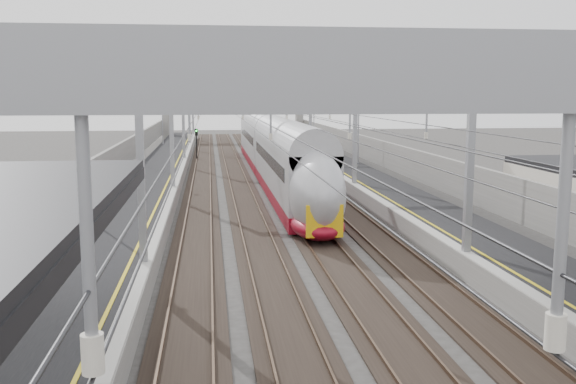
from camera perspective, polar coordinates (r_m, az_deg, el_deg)
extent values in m
cube|color=black|center=(47.50, -12.01, 0.37)|extent=(4.00, 120.00, 1.00)
cube|color=black|center=(48.75, 7.07, 0.70)|extent=(4.00, 120.00, 1.00)
cube|color=black|center=(47.39, -7.78, -0.10)|extent=(2.40, 140.00, 0.08)
cube|color=brown|center=(47.39, -8.65, -0.01)|extent=(0.07, 140.00, 0.14)
cube|color=brown|center=(47.37, -6.91, 0.02)|extent=(0.07, 140.00, 0.14)
cube|color=black|center=(47.44, -4.15, -0.04)|extent=(2.40, 140.00, 0.08)
cube|color=brown|center=(47.39, -5.02, 0.06)|extent=(0.07, 140.00, 0.14)
cube|color=brown|center=(47.46, -3.28, 0.09)|extent=(0.07, 140.00, 0.14)
cube|color=black|center=(47.67, -0.55, 0.03)|extent=(2.40, 140.00, 0.08)
cube|color=brown|center=(47.59, -1.41, 0.12)|extent=(0.07, 140.00, 0.14)
cube|color=brown|center=(47.74, 0.31, 0.15)|extent=(0.07, 140.00, 0.14)
cube|color=black|center=(48.10, 3.01, 0.10)|extent=(2.40, 140.00, 0.08)
cube|color=brown|center=(47.97, 2.16, 0.19)|extent=(0.07, 140.00, 0.14)
cube|color=brown|center=(48.21, 3.85, 0.22)|extent=(0.07, 140.00, 0.14)
cube|color=gray|center=(24.15, -12.94, 1.53)|extent=(0.28, 0.28, 6.60)
cube|color=gray|center=(26.04, 15.83, 1.93)|extent=(0.28, 0.28, 6.60)
cube|color=gray|center=(24.13, 2.04, 9.00)|extent=(13.00, 0.25, 0.50)
cube|color=gray|center=(44.00, -10.29, 4.75)|extent=(0.28, 0.28, 6.60)
cube|color=gray|center=(45.07, 5.97, 4.93)|extent=(0.28, 0.28, 6.60)
cube|color=gray|center=(44.00, -2.08, 8.86)|extent=(13.00, 0.25, 0.50)
cube|color=gray|center=(63.95, -9.28, 5.96)|extent=(0.28, 0.28, 6.60)
cube|color=gray|center=(64.69, 2.00, 6.10)|extent=(0.28, 0.28, 6.60)
cube|color=gray|center=(63.95, -3.64, 8.79)|extent=(13.00, 0.25, 0.50)
cube|color=gray|center=(83.92, -8.75, 6.60)|extent=(0.28, 0.28, 6.60)
cube|color=gray|center=(84.49, -0.12, 6.71)|extent=(0.28, 0.28, 6.60)
cube|color=gray|center=(83.92, -4.45, 8.76)|extent=(13.00, 0.25, 0.50)
cube|color=gray|center=(101.91, -8.45, 6.96)|extent=(0.28, 0.28, 6.60)
cube|color=gray|center=(102.37, -1.33, 7.06)|extent=(0.28, 0.28, 6.60)
cube|color=gray|center=(101.90, -4.91, 8.73)|extent=(13.00, 0.25, 0.50)
cylinder|color=#262628|center=(51.87, -7.83, 6.71)|extent=(0.03, 140.00, 0.03)
cylinder|color=#262628|center=(51.91, -4.49, 6.77)|extent=(0.03, 140.00, 0.03)
cylinder|color=#262628|center=(52.13, -1.18, 6.80)|extent=(0.03, 140.00, 0.03)
cylinder|color=#262628|center=(52.52, 2.11, 6.81)|extent=(0.03, 140.00, 0.03)
cube|color=slate|center=(101.91, -4.90, 8.09)|extent=(22.00, 2.20, 1.40)
cube|color=slate|center=(102.14, -10.81, 6.23)|extent=(1.00, 2.20, 6.20)
cube|color=slate|center=(102.91, 1.01, 6.40)|extent=(1.00, 2.20, 6.20)
cube|color=slate|center=(47.75, -15.88, 1.60)|extent=(0.30, 120.00, 3.20)
cube|color=slate|center=(49.49, 10.69, 2.02)|extent=(0.30, 120.00, 3.20)
cube|color=maroon|center=(44.10, -0.03, 0.08)|extent=(2.79, 23.80, 0.83)
cube|color=#A4A4A9|center=(43.85, -0.03, 2.62)|extent=(2.79, 23.80, 3.10)
cube|color=black|center=(36.02, 1.57, -2.41)|extent=(2.07, 2.48, 0.52)
cube|color=maroon|center=(68.02, -2.50, 3.11)|extent=(2.79, 23.80, 0.83)
cube|color=#A4A4A9|center=(67.86, -2.51, 4.76)|extent=(2.79, 23.80, 3.10)
cube|color=black|center=(59.81, -1.87, 2.03)|extent=(2.07, 2.48, 0.52)
ellipsoid|color=#A4A4A9|center=(32.01, 2.59, -0.21)|extent=(2.79, 5.38, 4.35)
cube|color=#EBB20C|center=(30.01, 3.28, -2.62)|extent=(1.76, 0.12, 1.55)
cube|color=black|center=(30.20, 3.15, 0.44)|extent=(1.66, 0.59, 0.97)
cylinder|color=black|center=(71.29, -8.12, 4.00)|extent=(0.12, 0.12, 3.00)
cube|color=black|center=(71.18, -8.15, 5.29)|extent=(0.32, 0.22, 0.75)
sphere|color=#0CE526|center=(71.05, -8.15, 5.40)|extent=(0.16, 0.16, 0.16)
cylinder|color=black|center=(69.63, -1.21, 3.98)|extent=(0.12, 0.12, 3.00)
cube|color=black|center=(69.52, -1.21, 5.29)|extent=(0.32, 0.22, 0.75)
sphere|color=red|center=(69.38, -1.20, 5.41)|extent=(0.16, 0.16, 0.16)
cylinder|color=black|center=(75.71, 0.00, 4.36)|extent=(0.12, 0.12, 3.00)
cube|color=black|center=(75.61, 0.00, 5.57)|extent=(0.32, 0.22, 0.75)
sphere|color=red|center=(75.47, 0.02, 5.68)|extent=(0.16, 0.16, 0.16)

